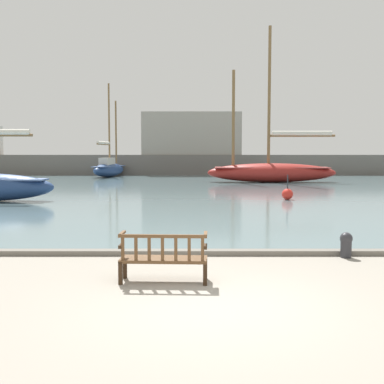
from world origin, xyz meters
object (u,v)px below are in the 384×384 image
(park_bench, at_px, (166,257))
(sailboat_mid_starboard, at_px, (274,170))
(channel_buoy, at_px, (290,194))
(sailboat_outer_port, at_px, (111,168))
(mooring_bollard, at_px, (349,244))

(park_bench, bearing_deg, sailboat_mid_starboard, 77.03)
(channel_buoy, bearing_deg, park_bench, -109.11)
(sailboat_mid_starboard, xyz_separation_m, channel_buoy, (-1.72, -15.23, -0.71))
(park_bench, distance_m, sailboat_outer_port, 40.97)
(sailboat_outer_port, xyz_separation_m, channel_buoy, (13.26, -24.82, -0.62))
(sailboat_outer_port, height_order, mooring_bollard, sailboat_outer_port)
(sailboat_mid_starboard, distance_m, sailboat_outer_port, 17.79)
(sailboat_mid_starboard, distance_m, channel_buoy, 15.34)
(sailboat_outer_port, distance_m, mooring_bollard, 39.90)
(park_bench, xyz_separation_m, channel_buoy, (5.32, 15.37, -0.10))
(sailboat_mid_starboard, bearing_deg, mooring_bollard, -96.02)
(sailboat_outer_port, distance_m, channel_buoy, 28.15)
(sailboat_outer_port, bearing_deg, park_bench, -78.84)
(park_bench, distance_m, sailboat_mid_starboard, 31.41)
(mooring_bollard, bearing_deg, sailboat_outer_port, 107.47)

